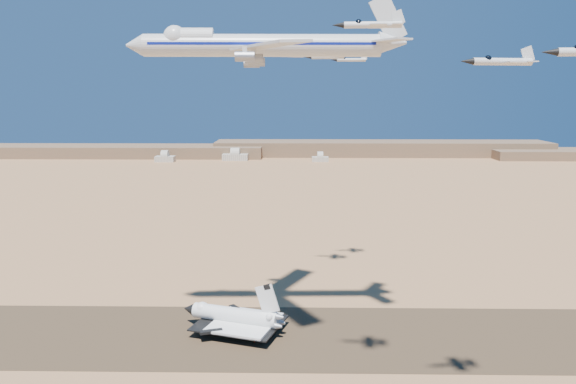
{
  "coord_description": "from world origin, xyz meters",
  "views": [
    {
      "loc": [
        13.74,
        -174.34,
        79.6
      ],
      "look_at": [
        10.61,
        8.0,
        47.07
      ],
      "focal_mm": 35.0,
      "sensor_mm": 36.0,
      "label": 1
    }
  ],
  "objects_px": {
    "carrier_747": "(254,45)",
    "crew_a": "(259,339)",
    "chase_jet_b": "(501,61)",
    "chase_jet_e": "(327,57)",
    "crew_b": "(267,340)",
    "shuttle": "(234,317)",
    "chase_jet_f": "(350,60)",
    "crew_c": "(254,340)",
    "chase_jet_a": "(371,25)"
  },
  "relations": [
    {
      "from": "crew_a",
      "to": "chase_jet_f",
      "type": "relative_size",
      "value": 0.13
    },
    {
      "from": "crew_a",
      "to": "crew_b",
      "type": "xyz_separation_m",
      "value": [
        2.49,
        0.19,
        -0.13
      ]
    },
    {
      "from": "carrier_747",
      "to": "chase_jet_a",
      "type": "xyz_separation_m",
      "value": [
        29.21,
        -44.19,
        0.84
      ]
    },
    {
      "from": "crew_a",
      "to": "chase_jet_b",
      "type": "distance_m",
      "value": 113.08
    },
    {
      "from": "chase_jet_a",
      "to": "chase_jet_b",
      "type": "height_order",
      "value": "chase_jet_a"
    },
    {
      "from": "crew_a",
      "to": "chase_jet_f",
      "type": "distance_m",
      "value": 117.93
    },
    {
      "from": "chase_jet_b",
      "to": "chase_jet_e",
      "type": "height_order",
      "value": "chase_jet_e"
    },
    {
      "from": "crew_c",
      "to": "chase_jet_e",
      "type": "bearing_deg",
      "value": -72.94
    },
    {
      "from": "chase_jet_b",
      "to": "chase_jet_f",
      "type": "distance_m",
      "value": 120.48
    },
    {
      "from": "crew_b",
      "to": "chase_jet_e",
      "type": "bearing_deg",
      "value": -44.37
    },
    {
      "from": "chase_jet_a",
      "to": "crew_a",
      "type": "bearing_deg",
      "value": 128.58
    },
    {
      "from": "shuttle",
      "to": "chase_jet_f",
      "type": "xyz_separation_m",
      "value": [
        42.8,
        57.13,
        87.81
      ]
    },
    {
      "from": "crew_c",
      "to": "chase_jet_f",
      "type": "xyz_separation_m",
      "value": [
        35.26,
        66.26,
        91.63
      ]
    },
    {
      "from": "crew_b",
      "to": "chase_jet_f",
      "type": "bearing_deg",
      "value": -48.67
    },
    {
      "from": "crew_a",
      "to": "shuttle",
      "type": "bearing_deg",
      "value": 53.85
    },
    {
      "from": "crew_a",
      "to": "crew_c",
      "type": "height_order",
      "value": "crew_c"
    },
    {
      "from": "carrier_747",
      "to": "crew_a",
      "type": "bearing_deg",
      "value": -74.15
    },
    {
      "from": "crew_b",
      "to": "crew_c",
      "type": "height_order",
      "value": "crew_c"
    },
    {
      "from": "chase_jet_a",
      "to": "chase_jet_f",
      "type": "bearing_deg",
      "value": 91.38
    },
    {
      "from": "crew_a",
      "to": "chase_jet_b",
      "type": "xyz_separation_m",
      "value": [
        53.31,
        -52.62,
        84.72
      ]
    },
    {
      "from": "chase_jet_a",
      "to": "chase_jet_f",
      "type": "height_order",
      "value": "chase_jet_a"
    },
    {
      "from": "shuttle",
      "to": "chase_jet_f",
      "type": "height_order",
      "value": "chase_jet_f"
    },
    {
      "from": "chase_jet_b",
      "to": "chase_jet_e",
      "type": "bearing_deg",
      "value": 95.46
    },
    {
      "from": "chase_jet_b",
      "to": "crew_a",
      "type": "bearing_deg",
      "value": 125.34
    },
    {
      "from": "carrier_747",
      "to": "chase_jet_e",
      "type": "xyz_separation_m",
      "value": [
        24.39,
        52.15,
        -0.28
      ]
    },
    {
      "from": "chase_jet_a",
      "to": "chase_jet_f",
      "type": "distance_m",
      "value": 107.82
    },
    {
      "from": "crew_a",
      "to": "chase_jet_e",
      "type": "distance_m",
      "value": 109.69
    },
    {
      "from": "shuttle",
      "to": "chase_jet_e",
      "type": "relative_size",
      "value": 2.33
    },
    {
      "from": "crew_b",
      "to": "crew_c",
      "type": "xyz_separation_m",
      "value": [
        -3.94,
        -0.38,
        0.15
      ]
    },
    {
      "from": "chase_jet_e",
      "to": "chase_jet_a",
      "type": "bearing_deg",
      "value": -79.35
    },
    {
      "from": "chase_jet_b",
      "to": "shuttle",
      "type": "bearing_deg",
      "value": 125.31
    },
    {
      "from": "carrier_747",
      "to": "chase_jet_f",
      "type": "bearing_deg",
      "value": 59.56
    },
    {
      "from": "carrier_747",
      "to": "crew_c",
      "type": "xyz_separation_m",
      "value": [
        -0.62,
        -2.79,
        -92.35
      ]
    },
    {
      "from": "chase_jet_b",
      "to": "chase_jet_f",
      "type": "bearing_deg",
      "value": 89.3
    },
    {
      "from": "crew_c",
      "to": "chase_jet_a",
      "type": "distance_m",
      "value": 106.25
    },
    {
      "from": "crew_c",
      "to": "shuttle",
      "type": "bearing_deg",
      "value": -8.93
    },
    {
      "from": "crew_b",
      "to": "chase_jet_f",
      "type": "relative_size",
      "value": 0.11
    },
    {
      "from": "crew_a",
      "to": "chase_jet_e",
      "type": "relative_size",
      "value": 0.12
    },
    {
      "from": "chase_jet_b",
      "to": "chase_jet_f",
      "type": "relative_size",
      "value": 1.07
    },
    {
      "from": "shuttle",
      "to": "chase_jet_a",
      "type": "distance_m",
      "value": 109.27
    },
    {
      "from": "crew_b",
      "to": "chase_jet_b",
      "type": "distance_m",
      "value": 112.12
    },
    {
      "from": "carrier_747",
      "to": "crew_a",
      "type": "height_order",
      "value": "carrier_747"
    },
    {
      "from": "crew_a",
      "to": "chase_jet_a",
      "type": "bearing_deg",
      "value": -136.99
    },
    {
      "from": "crew_b",
      "to": "chase_jet_b",
      "type": "bearing_deg",
      "value": -159.34
    },
    {
      "from": "crew_a",
      "to": "chase_jet_f",
      "type": "bearing_deg",
      "value": -18.4
    },
    {
      "from": "crew_b",
      "to": "chase_jet_a",
      "type": "xyz_separation_m",
      "value": [
        25.9,
        -41.79,
        93.34
      ]
    },
    {
      "from": "crew_b",
      "to": "chase_jet_b",
      "type": "relative_size",
      "value": 0.1
    },
    {
      "from": "shuttle",
      "to": "chase_jet_a",
      "type": "xyz_separation_m",
      "value": [
        37.38,
        -50.54,
        89.37
      ]
    },
    {
      "from": "carrier_747",
      "to": "crew_b",
      "type": "xyz_separation_m",
      "value": [
        3.32,
        -2.4,
        -92.5
      ]
    },
    {
      "from": "chase_jet_e",
      "to": "carrier_747",
      "type": "bearing_deg",
      "value": -107.28
    }
  ]
}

